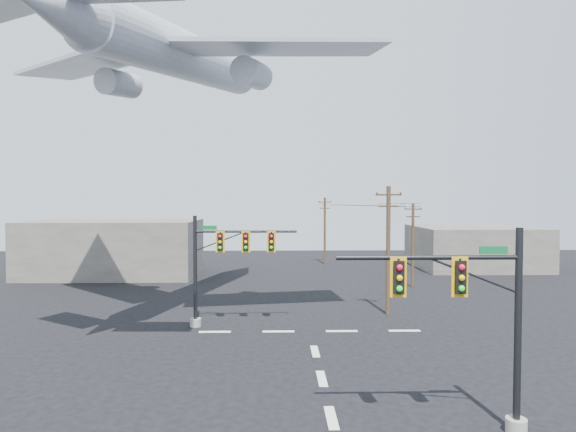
{
  "coord_description": "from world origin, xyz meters",
  "views": [
    {
      "loc": [
        -2.05,
        -18.01,
        8.34
      ],
      "look_at": [
        -1.55,
        5.0,
        7.54
      ],
      "focal_mm": 30.0,
      "sensor_mm": 36.0,
      "label": 1
    }
  ],
  "objects_px": {
    "airliner": "(185,57)",
    "utility_pole_a": "(388,248)",
    "utility_pole_c": "(325,229)",
    "utility_pole_b": "(413,243)",
    "signal_mast_near": "(480,325)",
    "signal_mast_far": "(221,264)"
  },
  "relations": [
    {
      "from": "airliner",
      "to": "utility_pole_a",
      "type": "bearing_deg",
      "value": -68.77
    },
    {
      "from": "utility_pole_a",
      "to": "utility_pole_c",
      "type": "xyz_separation_m",
      "value": [
        -1.9,
        27.15,
        -0.38
      ]
    },
    {
      "from": "utility_pole_b",
      "to": "airliner",
      "type": "height_order",
      "value": "airliner"
    },
    {
      "from": "signal_mast_near",
      "to": "utility_pole_c",
      "type": "distance_m",
      "value": 44.86
    },
    {
      "from": "signal_mast_near",
      "to": "airliner",
      "type": "height_order",
      "value": "airliner"
    },
    {
      "from": "signal_mast_near",
      "to": "utility_pole_a",
      "type": "relative_size",
      "value": 0.79
    },
    {
      "from": "utility_pole_a",
      "to": "signal_mast_far",
      "type": "bearing_deg",
      "value": -149.65
    },
    {
      "from": "signal_mast_near",
      "to": "utility_pole_a",
      "type": "bearing_deg",
      "value": 87.25
    },
    {
      "from": "signal_mast_near",
      "to": "signal_mast_far",
      "type": "relative_size",
      "value": 1.01
    },
    {
      "from": "signal_mast_far",
      "to": "utility_pole_b",
      "type": "height_order",
      "value": "utility_pole_b"
    },
    {
      "from": "utility_pole_c",
      "to": "utility_pole_a",
      "type": "bearing_deg",
      "value": -103.36
    },
    {
      "from": "signal_mast_far",
      "to": "airliner",
      "type": "relative_size",
      "value": 0.25
    },
    {
      "from": "utility_pole_b",
      "to": "airliner",
      "type": "bearing_deg",
      "value": -126.84
    },
    {
      "from": "utility_pole_a",
      "to": "utility_pole_b",
      "type": "xyz_separation_m",
      "value": [
        4.84,
        10.78,
        -0.7
      ]
    },
    {
      "from": "signal_mast_far",
      "to": "utility_pole_c",
      "type": "bearing_deg",
      "value": 72.05
    },
    {
      "from": "utility_pole_b",
      "to": "airliner",
      "type": "xyz_separation_m",
      "value": [
        -19.15,
        -11.8,
        13.9
      ]
    },
    {
      "from": "signal_mast_near",
      "to": "airliner",
      "type": "bearing_deg",
      "value": 128.91
    },
    {
      "from": "signal_mast_far",
      "to": "utility_pole_a",
      "type": "height_order",
      "value": "utility_pole_a"
    },
    {
      "from": "signal_mast_far",
      "to": "utility_pole_a",
      "type": "distance_m",
      "value": 12.09
    },
    {
      "from": "signal_mast_near",
      "to": "utility_pole_c",
      "type": "bearing_deg",
      "value": 91.35
    },
    {
      "from": "utility_pole_a",
      "to": "utility_pole_b",
      "type": "relative_size",
      "value": 1.17
    },
    {
      "from": "airliner",
      "to": "signal_mast_far",
      "type": "bearing_deg",
      "value": -110.08
    }
  ]
}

